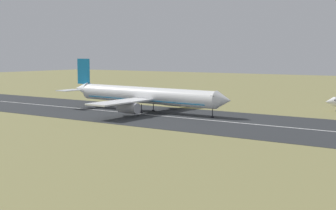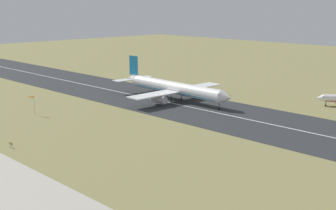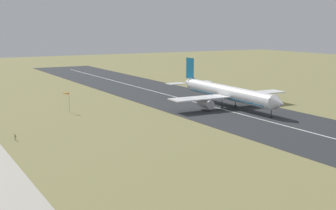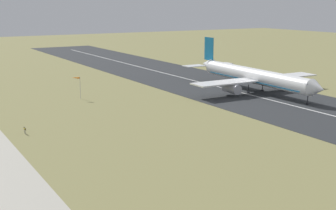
{
  "view_description": "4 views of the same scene",
  "coord_description": "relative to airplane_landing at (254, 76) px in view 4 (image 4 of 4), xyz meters",
  "views": [
    {
      "loc": [
        51.4,
        10.38,
        17.91
      ],
      "look_at": [
        6.64,
        75.7,
        9.26
      ],
      "focal_mm": 50.0,
      "sensor_mm": 36.0,
      "label": 1
    },
    {
      "loc": [
        98.02,
        -9.37,
        39.56
      ],
      "look_at": [
        -4.81,
        90.99,
        8.11
      ],
      "focal_mm": 50.0,
      "sensor_mm": 36.0,
      "label": 2
    },
    {
      "loc": [
        101.14,
        22.85,
        29.73
      ],
      "look_at": [
        2.65,
        78.42,
        10.32
      ],
      "focal_mm": 50.0,
      "sensor_mm": 36.0,
      "label": 3
    },
    {
      "loc": [
        82.11,
        22.85,
        28.84
      ],
      "look_at": [
        -6.13,
        74.61,
        6.54
      ],
      "focal_mm": 50.0,
      "sensor_mm": 36.0,
      "label": 4
    }
  ],
  "objects": [
    {
      "name": "airplane_landing",
      "position": [
        0.0,
        0.0,
        0.0
      ],
      "size": [
        60.06,
        48.01,
        16.35
      ],
      "color": "white",
      "rests_on": "ground_plane"
    },
    {
      "name": "runway_strip",
      "position": [
        35.93,
        -5.09,
        -5.04
      ],
      "size": [
        455.29,
        40.04,
        0.06
      ],
      "primitive_type": "cube",
      "color": "#2B2D30",
      "rests_on": "ground_plane"
    },
    {
      "name": "ground_plane",
      "position": [
        35.93,
        -65.22,
        -5.07
      ],
      "size": [
        695.29,
        695.29,
        0.0
      ],
      "primitive_type": "plane",
      "color": "olive"
    },
    {
      "name": "runway_sign",
      "position": [
        14.08,
        -78.92,
        -3.94
      ],
      "size": [
        1.62,
        0.13,
        1.49
      ],
      "color": "#4C4C51",
      "rests_on": "ground_plane"
    },
    {
      "name": "windsock_pole",
      "position": [
        -18.3,
        -55.19,
        1.05
      ],
      "size": [
        2.02,
        2.3,
        6.83
      ],
      "color": "#B7B7BC",
      "rests_on": "ground_plane"
    },
    {
      "name": "runway_centreline",
      "position": [
        35.93,
        -5.09,
        -5.0
      ],
      "size": [
        409.76,
        0.7,
        0.01
      ],
      "primitive_type": "cube",
      "color": "silver",
      "rests_on": "runway_strip"
    }
  ]
}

